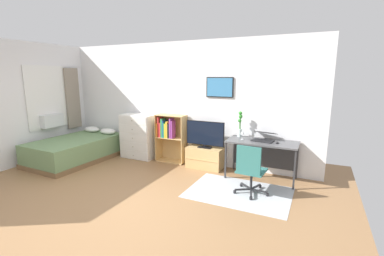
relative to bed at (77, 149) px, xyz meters
The scene contains 14 objects.
ground_plane 2.59m from the bed, 31.69° to the right, with size 7.20×7.20×0.00m, color #936B44.
wall_back_with_posters 2.68m from the bed, 26.06° to the left, with size 6.12×0.09×2.70m.
area_rug 3.95m from the bed, ahead, with size 1.70×1.20×0.01m, color #B2B7BC.
bed is the anchor object (origin of this frame).
dresser 1.46m from the bed, 33.96° to the left, with size 0.81×0.46×1.05m.
bookshelf 2.22m from the bed, 23.26° to the left, with size 0.70×0.30×1.09m.
tv_stand 3.04m from the bed, 15.57° to the left, with size 0.77×0.41×0.45m.
television 3.07m from the bed, 15.16° to the left, with size 0.85×0.16×0.57m.
desk 4.23m from the bed, 10.77° to the left, with size 1.31×0.62×0.74m.
office_chair 4.12m from the bed, ahead, with size 0.57×0.58×0.86m.
laptop 4.26m from the bed, 10.94° to the left, with size 0.45×0.47×0.17m.
computer_mouse 4.49m from the bed, ahead, with size 0.06×0.10×0.03m, color #262628.
bamboo_vase 3.83m from the bed, 13.91° to the left, with size 0.09×0.09×0.52m.
wine_glass 3.87m from the bed, 10.30° to the left, with size 0.07×0.07×0.18m.
Camera 1 is at (2.87, -2.93, 1.96)m, focal length 24.99 mm.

